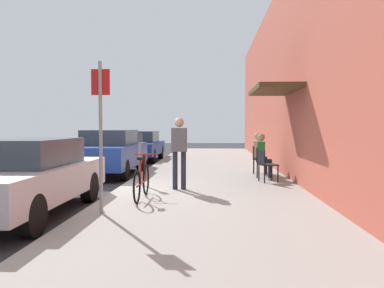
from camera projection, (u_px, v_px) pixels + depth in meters
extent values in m
plane|color=#2D2D30|center=(114.00, 195.00, 9.41)|extent=(60.00, 60.00, 0.00)
cube|color=#9E9B93|center=(210.00, 181.00, 11.28)|extent=(4.50, 32.00, 0.12)
cube|color=#BC5442|center=(297.00, 71.00, 11.03)|extent=(0.30, 32.00, 6.31)
cube|color=#4C381E|center=(274.00, 90.00, 10.70)|extent=(1.10, 2.80, 0.12)
cube|color=#B7B7BC|center=(23.00, 182.00, 7.18)|extent=(1.80, 4.40, 0.58)
cube|color=#333D47|center=(26.00, 152.00, 7.30)|extent=(1.48, 2.11, 0.48)
cylinder|color=black|center=(89.00, 187.00, 8.51)|extent=(0.22, 0.64, 0.64)
cylinder|color=black|center=(17.00, 187.00, 8.59)|extent=(0.22, 0.64, 0.64)
cylinder|color=black|center=(31.00, 216.00, 5.79)|extent=(0.22, 0.64, 0.64)
cube|color=navy|center=(109.00, 155.00, 13.22)|extent=(1.80, 4.40, 0.70)
cube|color=#333D47|center=(110.00, 137.00, 13.34)|extent=(1.48, 2.11, 0.48)
cylinder|color=black|center=(141.00, 162.00, 14.55)|extent=(0.22, 0.64, 0.64)
cylinder|color=black|center=(98.00, 162.00, 14.63)|extent=(0.22, 0.64, 0.64)
cylinder|color=black|center=(124.00, 170.00, 11.83)|extent=(0.22, 0.64, 0.64)
cylinder|color=black|center=(72.00, 170.00, 11.91)|extent=(0.22, 0.64, 0.64)
cube|color=navy|center=(140.00, 148.00, 18.77)|extent=(1.80, 4.40, 0.56)
cube|color=#333D47|center=(141.00, 137.00, 18.90)|extent=(1.48, 2.11, 0.51)
cylinder|color=black|center=(161.00, 152.00, 20.11)|extent=(0.22, 0.64, 0.64)
cylinder|color=black|center=(129.00, 152.00, 20.19)|extent=(0.22, 0.64, 0.64)
cylinder|color=black|center=(152.00, 156.00, 17.38)|extent=(0.22, 0.64, 0.64)
cylinder|color=black|center=(116.00, 156.00, 17.47)|extent=(0.22, 0.64, 0.64)
cylinder|color=slate|center=(140.00, 163.00, 10.25)|extent=(0.07, 0.07, 1.10)
cube|color=#383D42|center=(140.00, 138.00, 10.22)|extent=(0.12, 0.10, 0.22)
cylinder|color=gray|center=(101.00, 138.00, 6.83)|extent=(0.06, 0.06, 2.60)
cube|color=red|center=(100.00, 82.00, 6.81)|extent=(0.32, 0.02, 0.44)
torus|color=black|center=(146.00, 180.00, 8.74)|extent=(0.04, 0.66, 0.66)
torus|color=black|center=(137.00, 187.00, 7.69)|extent=(0.04, 0.66, 0.66)
cylinder|color=maroon|center=(142.00, 183.00, 8.22)|extent=(0.04, 1.05, 0.04)
cylinder|color=maroon|center=(140.00, 172.00, 8.06)|extent=(0.04, 0.04, 0.50)
cube|color=black|center=(140.00, 158.00, 8.05)|extent=(0.10, 0.20, 0.06)
cylinder|color=maroon|center=(146.00, 167.00, 8.68)|extent=(0.03, 0.03, 0.56)
cylinder|color=maroon|center=(145.00, 154.00, 8.67)|extent=(0.46, 0.03, 0.03)
cylinder|color=black|center=(272.00, 173.00, 10.97)|extent=(0.04, 0.04, 0.45)
cylinder|color=black|center=(278.00, 174.00, 10.60)|extent=(0.04, 0.04, 0.45)
cylinder|color=black|center=(259.00, 173.00, 10.88)|extent=(0.04, 0.04, 0.45)
cylinder|color=black|center=(265.00, 175.00, 10.51)|extent=(0.04, 0.04, 0.45)
cube|color=black|center=(268.00, 165.00, 10.73)|extent=(0.55, 0.55, 0.03)
cube|color=black|center=(261.00, 157.00, 10.67)|extent=(0.15, 0.43, 0.40)
cylinder|color=black|center=(270.00, 169.00, 11.85)|extent=(0.04, 0.04, 0.45)
cylinder|color=black|center=(271.00, 171.00, 11.47)|extent=(0.04, 0.04, 0.45)
cylinder|color=black|center=(257.00, 169.00, 11.91)|extent=(0.04, 0.04, 0.45)
cylinder|color=black|center=(257.00, 170.00, 11.53)|extent=(0.04, 0.04, 0.45)
cube|color=black|center=(264.00, 162.00, 11.68)|extent=(0.48, 0.48, 0.03)
cube|color=black|center=(257.00, 155.00, 11.70)|extent=(0.08, 0.44, 0.40)
cylinder|color=#232838|center=(270.00, 169.00, 11.76)|extent=(0.11, 0.11, 0.47)
cylinder|color=#232838|center=(265.00, 161.00, 11.77)|extent=(0.37, 0.18, 0.14)
cylinder|color=#232838|center=(270.00, 170.00, 11.56)|extent=(0.11, 0.11, 0.47)
cylinder|color=#232838|center=(266.00, 162.00, 11.57)|extent=(0.37, 0.18, 0.14)
cube|color=#267233|center=(261.00, 151.00, 11.68)|extent=(0.26, 0.38, 0.56)
sphere|color=tan|center=(261.00, 137.00, 11.66)|extent=(0.22, 0.22, 0.22)
cylinder|color=black|center=(266.00, 166.00, 12.83)|extent=(0.04, 0.04, 0.45)
cylinder|color=black|center=(266.00, 167.00, 12.45)|extent=(0.04, 0.04, 0.45)
cylinder|color=black|center=(254.00, 166.00, 12.90)|extent=(0.04, 0.04, 0.45)
cylinder|color=black|center=(254.00, 167.00, 12.52)|extent=(0.04, 0.04, 0.45)
cube|color=black|center=(260.00, 159.00, 12.66)|extent=(0.49, 0.49, 0.03)
cube|color=black|center=(253.00, 152.00, 12.69)|extent=(0.08, 0.44, 0.40)
cylinder|color=#232838|center=(266.00, 166.00, 12.74)|extent=(0.11, 0.11, 0.47)
cylinder|color=#232838|center=(261.00, 159.00, 12.75)|extent=(0.37, 0.18, 0.14)
cylinder|color=#232838|center=(266.00, 167.00, 12.54)|extent=(0.11, 0.11, 0.47)
cylinder|color=#232838|center=(261.00, 159.00, 12.56)|extent=(0.37, 0.18, 0.14)
cube|color=#CCB28C|center=(257.00, 149.00, 12.67)|extent=(0.26, 0.38, 0.56)
sphere|color=tan|center=(257.00, 136.00, 12.65)|extent=(0.22, 0.22, 0.22)
cylinder|color=#232838|center=(175.00, 170.00, 9.47)|extent=(0.12, 0.12, 0.90)
cylinder|color=#232838|center=(183.00, 170.00, 9.46)|extent=(0.12, 0.12, 0.90)
cube|color=#595960|center=(179.00, 140.00, 9.43)|extent=(0.36, 0.22, 0.56)
sphere|color=tan|center=(179.00, 122.00, 9.42)|extent=(0.22, 0.22, 0.22)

